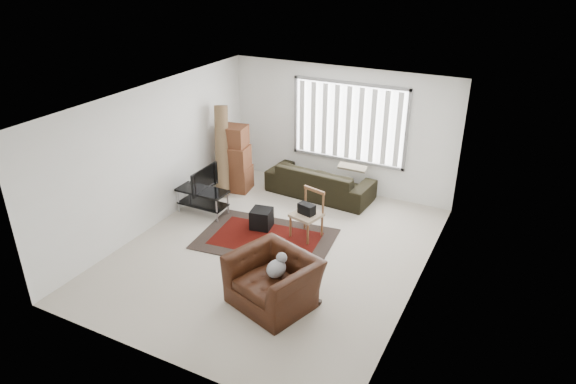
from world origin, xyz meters
name	(u,v)px	position (x,y,z in m)	size (l,w,h in m)	color
room	(289,149)	(0.03, 0.51, 1.76)	(6.00, 6.02, 2.71)	beige
persian_rug	(266,239)	(-0.32, 0.28, 0.01)	(2.59, 1.88, 0.02)	black
tv_stand	(203,196)	(-1.95, 0.62, 0.37)	(1.03, 0.46, 0.51)	black
tv	(201,179)	(-1.95, 0.62, 0.75)	(0.83, 0.11, 0.48)	black
subwoofer	(262,218)	(-0.59, 0.61, 0.21)	(0.37, 0.37, 0.37)	black
moving_boxes	(236,161)	(-1.95, 1.90, 0.67)	(0.67, 0.62, 1.45)	brown
white_flatpack	(233,171)	(-2.10, 1.98, 0.38)	(0.59, 0.09, 0.76)	silver
rolled_rug	(222,151)	(-2.13, 1.63, 0.96)	(0.29, 0.29, 1.91)	brown
sofa	(320,176)	(-0.20, 2.45, 0.44)	(2.28, 0.99, 0.88)	black
side_chair	(307,212)	(0.31, 0.72, 0.50)	(0.59, 0.59, 0.91)	#927A5F
armchair	(274,277)	(0.70, -1.28, 0.45)	(1.47, 1.37, 0.89)	black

